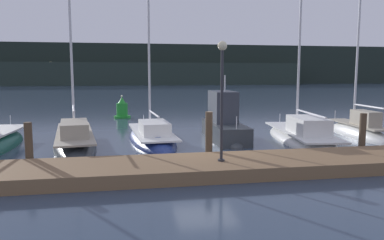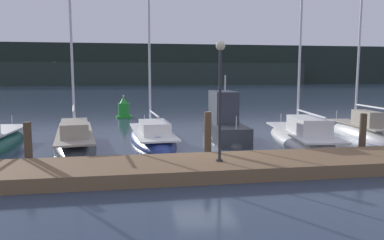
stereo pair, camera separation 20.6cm
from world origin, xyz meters
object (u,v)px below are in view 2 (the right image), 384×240
at_px(sailboat_berth_3, 75,143).
at_px(sailboat_berth_6, 302,138).
at_px(sailboat_berth_7, 359,134).
at_px(sailboat_berth_4, 152,139).
at_px(motorboat_berth_5, 225,131).
at_px(dock_lamppost, 220,82).
at_px(channel_buoy, 124,110).

height_order(sailboat_berth_3, sailboat_berth_6, sailboat_berth_3).
distance_m(sailboat_berth_3, sailboat_berth_7, 14.96).
relative_size(sailboat_berth_4, sailboat_berth_7, 1.33).
distance_m(sailboat_berth_4, motorboat_berth_5, 3.81).
relative_size(sailboat_berth_3, motorboat_berth_5, 2.40).
relative_size(sailboat_berth_6, sailboat_berth_7, 1.18).
relative_size(sailboat_berth_6, dock_lamppost, 2.44).
bearing_deg(sailboat_berth_3, motorboat_berth_5, 4.09).
xyz_separation_m(sailboat_berth_3, motorboat_berth_5, (7.51, 0.54, 0.33)).
bearing_deg(sailboat_berth_4, dock_lamppost, -74.21).
distance_m(sailboat_berth_3, sailboat_berth_4, 3.81).
distance_m(sailboat_berth_6, dock_lamppost, 8.35).
bearing_deg(sailboat_berth_4, motorboat_berth_5, -4.12).
height_order(motorboat_berth_5, sailboat_berth_6, sailboat_berth_6).
height_order(sailboat_berth_3, dock_lamppost, sailboat_berth_3).
distance_m(sailboat_berth_6, sailboat_berth_7, 3.74).
bearing_deg(dock_lamppost, sailboat_berth_7, 32.87).
height_order(sailboat_berth_3, motorboat_berth_5, sailboat_berth_3).
bearing_deg(sailboat_berth_3, dock_lamppost, -46.57).
distance_m(sailboat_berth_4, sailboat_berth_7, 11.26).
bearing_deg(motorboat_berth_5, sailboat_berth_7, -3.64).
bearing_deg(channel_buoy, sailboat_berth_3, -100.77).
relative_size(sailboat_berth_4, motorboat_berth_5, 2.13).
bearing_deg(sailboat_berth_7, motorboat_berth_5, 176.36).
xyz_separation_m(sailboat_berth_7, channel_buoy, (-12.80, 11.28, 0.48)).
bearing_deg(sailboat_berth_6, motorboat_berth_5, 163.21).
height_order(sailboat_berth_4, dock_lamppost, sailboat_berth_4).
bearing_deg(sailboat_berth_7, sailboat_berth_4, 176.20).
bearing_deg(sailboat_berth_4, channel_buoy, 98.47).
height_order(sailboat_berth_4, sailboat_berth_6, sailboat_berth_4).
bearing_deg(motorboat_berth_5, dock_lamppost, -106.01).
bearing_deg(dock_lamppost, sailboat_berth_6, 43.50).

